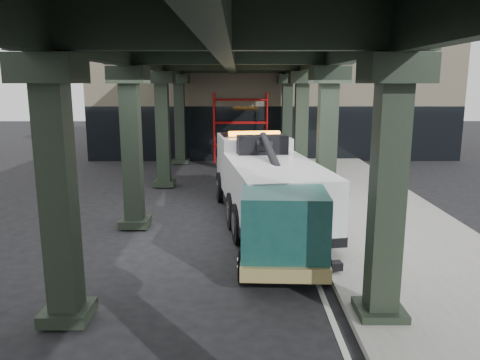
{
  "coord_description": "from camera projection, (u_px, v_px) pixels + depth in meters",
  "views": [
    {
      "loc": [
        -0.12,
        -12.29,
        4.5
      ],
      "look_at": [
        -0.07,
        1.24,
        1.7
      ],
      "focal_mm": 35.0,
      "sensor_mm": 36.0,
      "label": 1
    }
  ],
  "objects": [
    {
      "name": "ground",
      "position": [
        243.0,
        249.0,
        12.94
      ],
      "size": [
        90.0,
        90.0,
        0.0
      ],
      "primitive_type": "plane",
      "color": "black",
      "rests_on": "ground"
    },
    {
      "name": "sidewalk",
      "position": [
        383.0,
        225.0,
        14.9
      ],
      "size": [
        5.0,
        40.0,
        0.15
      ],
      "primitive_type": "cube",
      "color": "gray",
      "rests_on": "ground"
    },
    {
      "name": "lane_stripe",
      "position": [
        295.0,
        227.0,
        14.91
      ],
      "size": [
        0.12,
        38.0,
        0.01
      ],
      "primitive_type": "cube",
      "color": "silver",
      "rests_on": "ground"
    },
    {
      "name": "viaduct",
      "position": [
        229.0,
        50.0,
        13.79
      ],
      "size": [
        7.4,
        32.0,
        6.4
      ],
      "color": "black",
      "rests_on": "ground"
    },
    {
      "name": "building",
      "position": [
        270.0,
        91.0,
        31.72
      ],
      "size": [
        22.0,
        10.0,
        8.0
      ],
      "primitive_type": "cube",
      "color": "#C6B793",
      "rests_on": "ground"
    },
    {
      "name": "scaffolding",
      "position": [
        240.0,
        126.0,
        26.86
      ],
      "size": [
        3.08,
        0.88,
        4.0
      ],
      "color": "#B50E0E",
      "rests_on": "ground"
    },
    {
      "name": "tow_truck",
      "position": [
        264.0,
        177.0,
        15.64
      ],
      "size": [
        3.62,
        9.12,
        2.92
      ],
      "rotation": [
        0.0,
        0.0,
        0.14
      ],
      "color": "black",
      "rests_on": "ground"
    },
    {
      "name": "towed_van",
      "position": [
        281.0,
        215.0,
        12.16
      ],
      "size": [
        2.32,
        5.32,
        2.12
      ],
      "rotation": [
        0.0,
        0.0,
        -0.05
      ],
      "color": "#113E3A",
      "rests_on": "ground"
    }
  ]
}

